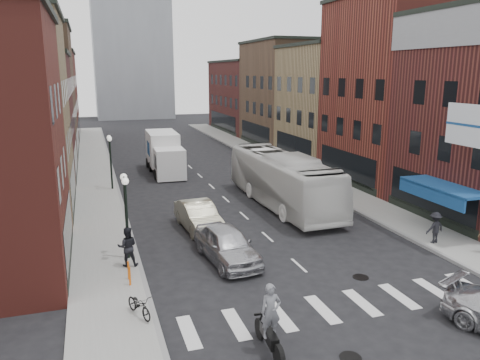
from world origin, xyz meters
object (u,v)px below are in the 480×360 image
streetlamp_near (126,201)px  sedan_left_near (227,244)px  streetlamp_far (110,152)px  motorcycle_rider (270,321)px  parked_bicycle (139,305)px  ped_right_a (435,227)px  ped_left_solo (127,247)px  bike_rack (129,273)px  transit_bus (282,179)px  billboard_sign (472,127)px  box_truck (164,154)px  sedan_left_far (199,216)px

streetlamp_near → sedan_left_near: size_ratio=0.84×
streetlamp_far → motorcycle_rider: size_ratio=1.74×
parked_bicycle → ped_right_a: 15.43m
ped_left_solo → streetlamp_near: bearing=-88.6°
bike_rack → transit_bus: bearing=40.5°
streetlamp_near → motorcycle_rider: size_ratio=1.74×
streetlamp_far → billboard_sign: bearing=-47.6°
streetlamp_far → sedan_left_near: (4.39, -15.49, -2.08)m
parked_bicycle → transit_bus: bearing=26.0°
streetlamp_far → transit_bus: streetlamp_far is taller
streetlamp_far → sedan_left_near: streetlamp_far is taller
streetlamp_far → sedan_left_near: 16.23m
bike_rack → motorcycle_rider: size_ratio=0.34×
streetlamp_near → transit_bus: 12.40m
box_truck → sedan_left_near: (-0.37, -20.56, -0.89)m
bike_rack → ped_right_a: size_ratio=0.49×
transit_bus → bike_rack: bearing=-140.6°
motorcycle_rider → streetlamp_near: bearing=116.6°
bike_rack → box_truck: size_ratio=0.10×
motorcycle_rider → ped_left_solo: 8.83m
streetlamp_far → bike_rack: 16.87m
parked_bicycle → box_truck: bearing=56.2°
streetlamp_near → streetlamp_far: bearing=90.0°
streetlamp_far → ped_left_solo: size_ratio=2.26×
box_truck → motorcycle_rider: 28.08m
box_truck → transit_bus: size_ratio=0.64×
transit_bus → parked_bicycle: bearing=-132.4°
billboard_sign → transit_bus: 12.17m
box_truck → motorcycle_rider: size_ratio=3.43×
billboard_sign → ped_right_a: bearing=142.7°
streetlamp_near → ped_left_solo: 2.09m
sedan_left_near → ped_left_solo: 4.52m
box_truck → ped_right_a: bearing=-63.2°
ped_right_a → streetlamp_far: bearing=-54.2°
streetlamp_near → parked_bicycle: bearing=-91.0°
streetlamp_near → sedan_left_far: streetlamp_near is taller
streetlamp_far → transit_bus: size_ratio=0.32×
bike_rack → ped_right_a: ped_right_a is taller
parked_bicycle → ped_left_solo: bearing=67.3°
streetlamp_near → box_truck: size_ratio=0.51×
streetlamp_near → parked_bicycle: streetlamp_near is taller
transit_bus → sedan_left_near: (-6.14, -7.95, -0.93)m
billboard_sign → box_truck: 25.59m
box_truck → sedan_left_far: (-0.62, -15.81, -0.93)m
streetlamp_near → sedan_left_near: (4.39, -1.49, -2.08)m
bike_rack → ped_left_solo: (0.10, 1.74, 0.51)m
transit_bus → motorcycle_rider: bearing=-115.3°
sedan_left_near → ped_left_solo: size_ratio=2.69×
transit_bus → box_truck: bearing=113.5°
sedan_left_far → ped_left_solo: (-4.24, -4.22, 0.27)m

